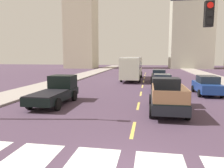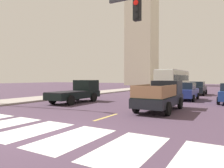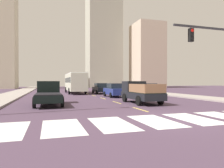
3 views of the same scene
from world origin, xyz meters
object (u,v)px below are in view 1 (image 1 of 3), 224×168
Objects in this scene: pickup_dark at (57,91)px; sedan_mid at (159,76)px; city_bus at (132,67)px; pickup_stakebed at (167,96)px; sedan_far at (162,83)px; sedan_near_left at (207,85)px.

sedan_mid is (7.97, 14.24, -0.06)m from pickup_dark.
sedan_mid is at bearing -34.72° from city_bus.
city_bus is at bearing 99.66° from pickup_stakebed.
pickup_stakebed reaches higher than sedan_mid.
sedan_near_left is (3.89, -1.20, 0.00)m from sedan_far.
city_bus is 2.45× the size of sedan_near_left.
pickup_stakebed is at bearing -92.14° from sedan_far.
city_bus is at bearing 74.00° from pickup_dark.
pickup_dark is 1.18× the size of sedan_far.
city_bus reaches higher than pickup_dark.
sedan_far is at bearing 162.59° from sedan_near_left.
city_bus is at bearing 108.89° from sedan_far.
pickup_stakebed is 0.48× the size of city_bus.
city_bus reaches higher than sedan_far.
pickup_dark is 0.48× the size of city_bus.
city_bus is 13.70m from sedan_near_left.
sedan_near_left is at bearing -18.27° from sedan_far.
city_bus reaches higher than sedan_near_left.
sedan_far is 7.44m from sedan_mid.
city_bus reaches higher than pickup_stakebed.
sedan_mid is (0.01, 7.44, 0.00)m from sedan_far.
pickup_stakebed and pickup_dark have the same top height.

